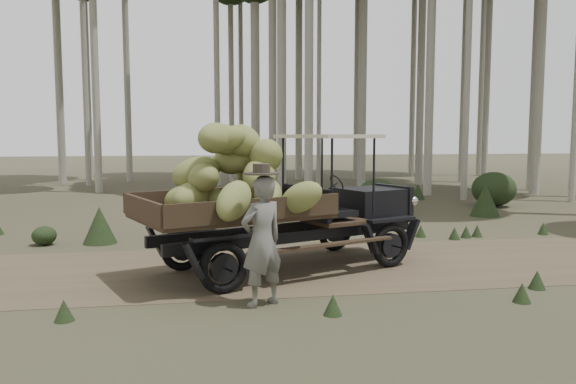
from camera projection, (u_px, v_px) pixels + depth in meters
name	position (u px, v px, depth m)	size (l,w,h in m)	color
ground	(339.00, 266.00, 10.78)	(120.00, 120.00, 0.00)	#473D2B
dirt_track	(339.00, 265.00, 10.78)	(70.00, 4.00, 0.01)	brown
banana_truck	(259.00, 186.00, 10.06)	(5.69, 3.85, 2.78)	black
farmer	(262.00, 239.00, 8.17)	(0.84, 0.75, 2.09)	#626059
undergrowth	(328.00, 224.00, 12.66)	(22.85, 18.85, 1.37)	#233319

